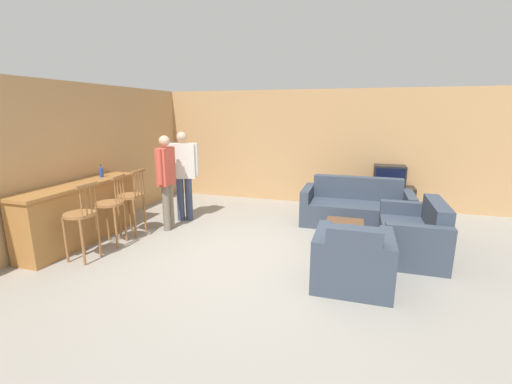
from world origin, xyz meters
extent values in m
plane|color=gray|center=(0.00, 0.00, 0.00)|extent=(24.00, 24.00, 0.00)
cube|color=tan|center=(0.00, 3.64, 1.30)|extent=(9.40, 0.08, 2.60)
cube|color=tan|center=(-3.18, 1.32, 1.30)|extent=(0.08, 8.64, 2.60)
cube|color=#A87038|center=(-2.84, -0.02, 0.47)|extent=(0.47, 2.18, 0.94)
cube|color=#A87038|center=(-2.84, -0.02, 0.96)|extent=(0.55, 2.24, 0.05)
cylinder|color=#996638|center=(-2.28, -0.60, 0.69)|extent=(0.45, 0.45, 0.04)
cylinder|color=#996638|center=(-2.42, -0.44, 0.34)|extent=(0.04, 0.04, 0.67)
cylinder|color=#996638|center=(-2.43, -0.75, 0.34)|extent=(0.04, 0.04, 0.67)
cylinder|color=#996638|center=(-2.12, -0.45, 0.34)|extent=(0.04, 0.04, 0.67)
cylinder|color=#996638|center=(-2.13, -0.76, 0.34)|extent=(0.04, 0.04, 0.67)
cylinder|color=#996638|center=(-2.09, -0.48, 0.91)|extent=(0.02, 0.02, 0.39)
cylinder|color=#996638|center=(-2.09, -0.56, 0.91)|extent=(0.02, 0.02, 0.39)
cylinder|color=#996638|center=(-2.09, -0.65, 0.91)|extent=(0.02, 0.02, 0.39)
cylinder|color=#996638|center=(-2.09, -0.74, 0.91)|extent=(0.02, 0.02, 0.39)
cube|color=#996638|center=(-2.09, -0.61, 1.13)|extent=(0.05, 0.37, 0.04)
cylinder|color=#996638|center=(-2.28, 0.01, 0.69)|extent=(0.51, 0.51, 0.04)
cylinder|color=#996638|center=(-2.45, 0.14, 0.34)|extent=(0.04, 0.04, 0.67)
cylinder|color=#996638|center=(-2.40, -0.16, 0.34)|extent=(0.04, 0.04, 0.67)
cylinder|color=#996638|center=(-2.15, 0.19, 0.34)|extent=(0.04, 0.04, 0.67)
cylinder|color=#996638|center=(-2.10, -0.11, 0.34)|extent=(0.04, 0.04, 0.67)
cylinder|color=#996638|center=(-2.12, 0.18, 0.91)|extent=(0.02, 0.02, 0.39)
cylinder|color=#996638|center=(-2.10, 0.09, 0.91)|extent=(0.02, 0.02, 0.39)
cylinder|color=#996638|center=(-2.09, 0.01, 0.91)|extent=(0.02, 0.02, 0.39)
cylinder|color=#996638|center=(-2.07, -0.08, 0.91)|extent=(0.02, 0.02, 0.39)
cube|color=#996638|center=(-2.09, 0.05, 1.13)|extent=(0.11, 0.37, 0.04)
cylinder|color=#996638|center=(-2.28, 0.54, 0.69)|extent=(0.45, 0.45, 0.04)
cylinder|color=#996638|center=(-2.43, 0.69, 0.34)|extent=(0.04, 0.04, 0.67)
cylinder|color=#996638|center=(-2.42, 0.38, 0.34)|extent=(0.04, 0.04, 0.67)
cylinder|color=#996638|center=(-2.13, 0.70, 0.34)|extent=(0.04, 0.04, 0.67)
cylinder|color=#996638|center=(-2.12, 0.40, 0.34)|extent=(0.04, 0.04, 0.67)
cylinder|color=#996638|center=(-2.10, 0.68, 0.91)|extent=(0.02, 0.02, 0.39)
cylinder|color=#996638|center=(-2.09, 0.59, 0.91)|extent=(0.02, 0.02, 0.39)
cylinder|color=#996638|center=(-2.09, 0.51, 0.91)|extent=(0.02, 0.02, 0.39)
cylinder|color=#996638|center=(-2.09, 0.42, 0.91)|extent=(0.02, 0.02, 0.39)
cube|color=#996638|center=(-2.09, 0.55, 1.13)|extent=(0.05, 0.37, 0.04)
cube|color=#384251|center=(1.48, 2.18, 0.22)|extent=(1.68, 0.92, 0.44)
cube|color=#384251|center=(1.48, 2.53, 0.66)|extent=(1.68, 0.22, 0.43)
cube|color=#384251|center=(0.56, 2.18, 0.34)|extent=(0.16, 0.92, 0.68)
cube|color=#384251|center=(2.40, 2.18, 0.34)|extent=(0.16, 0.92, 0.68)
cube|color=#384251|center=(1.48, -0.22, 0.22)|extent=(0.61, 0.87, 0.44)
cube|color=#384251|center=(1.48, -0.55, 0.65)|extent=(0.61, 0.22, 0.41)
cube|color=#384251|center=(1.87, -0.22, 0.33)|extent=(0.16, 0.87, 0.67)
cube|color=#384251|center=(1.10, -0.22, 0.33)|extent=(0.16, 0.87, 0.67)
cube|color=#384251|center=(2.30, 1.00, 0.22)|extent=(0.85, 1.10, 0.44)
cube|color=#384251|center=(2.61, 1.00, 0.64)|extent=(0.22, 1.10, 0.40)
cube|color=#384251|center=(2.30, 1.63, 0.33)|extent=(0.85, 0.16, 0.66)
cube|color=#384251|center=(2.30, 0.37, 0.33)|extent=(0.85, 0.16, 0.66)
cube|color=brown|center=(1.32, 1.00, 0.35)|extent=(0.59, 0.86, 0.04)
cube|color=brown|center=(1.06, 0.61, 0.16)|extent=(0.06, 0.06, 0.33)
cube|color=brown|center=(1.58, 0.61, 0.16)|extent=(0.06, 0.06, 0.33)
cube|color=brown|center=(1.06, 1.39, 0.16)|extent=(0.06, 0.06, 0.33)
cube|color=brown|center=(1.58, 1.39, 0.16)|extent=(0.06, 0.06, 0.33)
cube|color=#2D2319|center=(2.11, 3.30, 0.28)|extent=(1.06, 0.46, 0.57)
cube|color=black|center=(2.11, 3.30, 0.79)|extent=(0.63, 0.40, 0.45)
cube|color=black|center=(2.11, 3.09, 0.79)|extent=(0.56, 0.01, 0.38)
cylinder|color=#234293|center=(-2.86, 0.56, 1.06)|extent=(0.07, 0.07, 0.14)
cone|color=#234293|center=(-2.86, 0.56, 1.16)|extent=(0.06, 0.06, 0.06)
cylinder|color=black|center=(-2.86, 0.56, 1.20)|extent=(0.03, 0.03, 0.02)
cube|color=#33704C|center=(1.26, 0.82, 0.37)|extent=(0.24, 0.22, 0.02)
cylinder|color=#384260|center=(-1.69, 1.55, 0.43)|extent=(0.14, 0.14, 0.85)
cylinder|color=#384260|center=(-1.84, 1.49, 0.43)|extent=(0.14, 0.14, 0.85)
cube|color=beige|center=(-1.77, 1.52, 1.19)|extent=(0.50, 0.34, 0.67)
cylinder|color=beige|center=(-1.53, 1.61, 1.22)|extent=(0.09, 0.09, 0.62)
cylinder|color=beige|center=(-2.00, 1.42, 1.22)|extent=(0.09, 0.09, 0.62)
sphere|color=tan|center=(-1.77, 1.52, 1.64)|extent=(0.20, 0.20, 0.20)
cylinder|color=#756B5B|center=(-1.81, 1.03, 0.42)|extent=(0.13, 0.13, 0.84)
cylinder|color=#756B5B|center=(-1.79, 0.88, 0.42)|extent=(0.13, 0.13, 0.84)
cube|color=#CC4C3D|center=(-1.80, 0.95, 1.17)|extent=(0.21, 0.44, 0.66)
cylinder|color=#CC4C3D|center=(-1.82, 1.19, 1.19)|extent=(0.09, 0.09, 0.61)
cylinder|color=#CC4C3D|center=(-1.78, 0.72, 1.19)|extent=(0.09, 0.09, 0.61)
sphere|color=tan|center=(-1.80, 0.95, 1.61)|extent=(0.19, 0.19, 0.19)
camera|label=1|loc=(1.48, -4.32, 2.12)|focal=24.00mm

